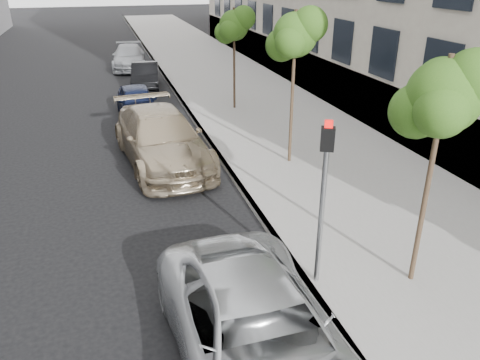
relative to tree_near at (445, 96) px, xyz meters
name	(u,v)px	position (x,y,z in m)	size (l,w,h in m)	color
sidewalk	(210,68)	(1.07, 22.50, -3.75)	(6.40, 72.00, 0.14)	gray
curb	(160,70)	(-2.05, 22.50, -3.75)	(0.15, 72.00, 0.14)	#9E9B93
tree_near	(445,96)	(0.00, 0.00, 0.00)	(1.64, 1.44, 4.49)	#38281C
tree_mid	(296,35)	(0.00, 6.50, 0.20)	(1.65, 1.45, 4.69)	#38281C
tree_far	(235,25)	(0.00, 13.00, -0.21)	(1.61, 1.41, 4.27)	#38281C
signal_pole	(324,187)	(-1.87, 0.47, -1.64)	(0.29, 0.26, 3.28)	#939699
minivan	(259,338)	(-3.67, -1.32, -3.08)	(2.44, 5.30, 1.47)	silver
suv	(161,138)	(-3.91, 7.79, -2.98)	(2.35, 5.78, 1.68)	tan
sedan_blue	(137,102)	(-4.21, 13.21, -3.16)	(1.55, 3.85, 1.31)	black
sedan_black	(145,76)	(-3.33, 18.39, -3.18)	(1.35, 3.89, 1.28)	black
sedan_rear	(129,57)	(-3.76, 24.00, -3.12)	(1.95, 4.81, 1.40)	#94969B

